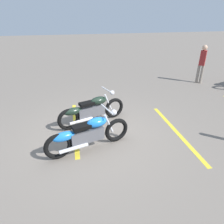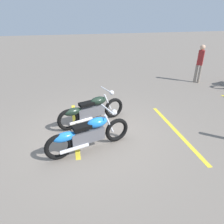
% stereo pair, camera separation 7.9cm
% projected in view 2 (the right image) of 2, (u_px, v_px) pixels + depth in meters
% --- Properties ---
extents(ground_plane, '(60.00, 60.00, 0.00)m').
position_uv_depth(ground_plane, '(95.00, 134.00, 5.79)').
color(ground_plane, slate).
extents(motorcycle_bright_foreground, '(2.18, 0.82, 1.04)m').
position_uv_depth(motorcycle_bright_foreground, '(87.00, 134.00, 4.92)').
color(motorcycle_bright_foreground, black).
rests_on(motorcycle_bright_foreground, ground).
extents(motorcycle_dark_foreground, '(2.16, 0.87, 1.04)m').
position_uv_depth(motorcycle_dark_foreground, '(91.00, 110.00, 6.13)').
color(motorcycle_dark_foreground, black).
rests_on(motorcycle_dark_foreground, ground).
extents(bystander_near_row, '(0.32, 0.32, 1.81)m').
position_uv_depth(bystander_near_row, '(200.00, 62.00, 9.63)').
color(bystander_near_row, gray).
rests_on(bystander_near_row, ground).
extents(parking_stripe_near, '(0.22, 3.20, 0.01)m').
position_uv_depth(parking_stripe_near, '(75.00, 126.00, 6.17)').
color(parking_stripe_near, yellow).
rests_on(parking_stripe_near, ground).
extents(parking_stripe_mid, '(0.22, 3.20, 0.01)m').
position_uv_depth(parking_stripe_mid, '(176.00, 131.00, 5.93)').
color(parking_stripe_mid, yellow).
rests_on(parking_stripe_mid, ground).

